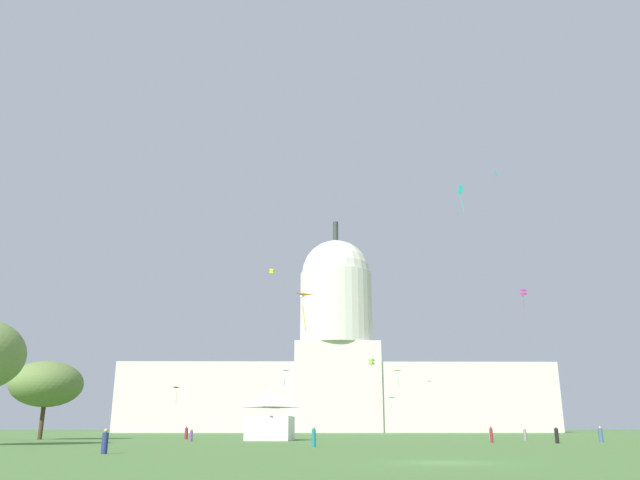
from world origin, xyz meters
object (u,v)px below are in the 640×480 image
kite_magenta_mid (523,292)px  kite_white_mid (302,296)px  person_tan_mid_left (491,434)px  kite_black_low (429,383)px  event_tent (271,415)px  person_denim_front_right (601,435)px  tree_west_far (46,384)px  kite_red_low (175,390)px  person_purple_near_tree_east (191,435)px  kite_orange_low (303,301)px  kite_turquoise_high (461,193)px  kite_yellow_mid (272,271)px  kite_pink_low (314,396)px  person_black_back_left (557,435)px  person_navy_aisle_center (105,442)px  kite_lime_low (371,362)px  person_teal_near_tent (314,437)px  person_maroon_back_center (491,435)px  kite_gold_low (397,372)px  person_maroon_lawn_far_left (186,433)px  person_grey_front_left (525,435)px  capitol_building (337,367)px  kite_cyan_high (496,173)px  kite_blue_low (283,374)px

kite_magenta_mid → kite_white_mid: bearing=155.3°
person_tan_mid_left → kite_black_low: 73.35m
event_tent → person_denim_front_right: (38.69, -8.82, -2.39)m
tree_west_far → kite_red_low: size_ratio=4.04×
person_purple_near_tree_east → kite_black_low: (43.27, 79.26, 11.49)m
person_purple_near_tree_east → kite_orange_low: (13.29, -16.55, 12.89)m
kite_turquoise_high → kite_yellow_mid: size_ratio=6.28×
kite_pink_low → kite_orange_low: (-1.71, -117.67, 3.56)m
person_black_back_left → event_tent: bearing=168.8°
tree_west_far → person_navy_aisle_center: (24.11, -47.89, -6.74)m
person_black_back_left → kite_yellow_mid: size_ratio=2.32×
person_black_back_left → kite_lime_low: (-11.41, 82.42, 15.85)m
kite_yellow_mid → kite_black_low: bearing=160.9°
person_purple_near_tree_east → kite_turquoise_high: 54.38m
kite_black_low → kite_lime_low: bearing=-134.6°
kite_orange_low → kite_lime_low: kite_lime_low is taller
person_teal_near_tent → kite_turquoise_high: (23.32, 35.65, 36.36)m
kite_lime_low → person_maroon_back_center: bearing=-46.9°
kite_pink_low → kite_gold_low: size_ratio=0.41×
kite_turquoise_high → kite_black_low: kite_turquoise_high is taller
person_denim_front_right → person_maroon_back_center: size_ratio=1.01×
kite_orange_low → person_purple_near_tree_east: bearing=-80.6°
person_maroon_back_center → kite_white_mid: size_ratio=0.40×
kite_turquoise_high → kite_yellow_mid: 32.49m
person_maroon_lawn_far_left → kite_black_low: size_ratio=1.16×
person_grey_front_left → kite_yellow_mid: size_ratio=2.08×
capitol_building → kite_magenta_mid: (36.62, -73.98, 8.87)m
kite_cyan_high → kite_red_low: size_ratio=0.41×
kite_white_mid → kite_orange_low: bearing=-38.4°
person_denim_front_right → kite_turquoise_high: bearing=-169.0°
capitol_building → kite_pink_low: 26.55m
person_black_back_left → person_denim_front_right: (7.60, 6.53, -0.03)m
event_tent → kite_gold_low: kite_gold_low is taller
person_maroon_back_center → person_denim_front_right: bearing=1.7°
tree_west_far → kite_magenta_mid: kite_magenta_mid is taller
event_tent → person_denim_front_right: size_ratio=4.37×
kite_red_low → kite_white_mid: bearing=58.8°
kite_white_mid → kite_yellow_mid: bearing=-45.0°
person_navy_aisle_center → person_denim_front_right: bearing=77.4°
kite_orange_low → kite_black_low: 100.41m
person_maroon_lawn_far_left → kite_pink_low: bearing=-3.7°
kite_black_low → tree_west_far: bearing=-111.6°
person_denim_front_right → kite_blue_low: (-38.60, 40.43, 10.19)m
kite_pink_low → kite_turquoise_high: (22.74, -86.90, 27.15)m
person_black_back_left → kite_white_mid: kite_white_mid is taller
person_tan_mid_left → kite_gold_low: size_ratio=0.47×
event_tent → person_maroon_back_center: size_ratio=4.39×
event_tent → person_purple_near_tree_east: bearing=-139.7°
person_navy_aisle_center → kite_orange_low: bearing=99.1°
person_maroon_back_center → kite_gold_low: size_ratio=0.50×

